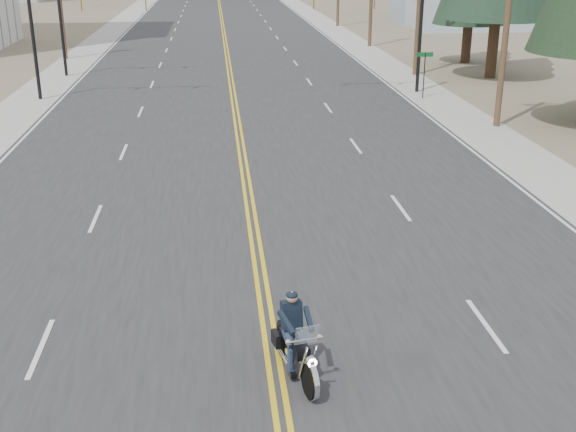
% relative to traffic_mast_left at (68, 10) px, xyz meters
% --- Properties ---
extents(road, '(20.00, 200.00, 0.01)m').
position_rel_traffic_mast_left_xyz_m(road, '(8.98, 38.00, -4.93)').
color(road, '#303033').
rests_on(road, ground).
extents(sidewalk_left, '(3.00, 200.00, 0.01)m').
position_rel_traffic_mast_left_xyz_m(sidewalk_left, '(-2.52, 38.00, -4.93)').
color(sidewalk_left, '#A5A5A0').
rests_on(sidewalk_left, ground).
extents(sidewalk_right, '(3.00, 200.00, 0.01)m').
position_rel_traffic_mast_left_xyz_m(sidewalk_right, '(20.48, 38.00, -4.93)').
color(sidewalk_right, '#A5A5A0').
rests_on(sidewalk_right, ground).
extents(traffic_mast_left, '(7.10, 0.26, 7.00)m').
position_rel_traffic_mast_left_xyz_m(traffic_mast_left, '(0.00, 0.00, 0.00)').
color(traffic_mast_left, black).
rests_on(traffic_mast_left, ground).
extents(traffic_mast_right, '(7.10, 0.26, 7.00)m').
position_rel_traffic_mast_left_xyz_m(traffic_mast_right, '(17.95, 0.00, 0.00)').
color(traffic_mast_right, black).
rests_on(traffic_mast_right, ground).
extents(traffic_mast_far, '(6.10, 0.26, 7.00)m').
position_rel_traffic_mast_left_xyz_m(traffic_mast_far, '(-0.33, 8.00, -0.06)').
color(traffic_mast_far, black).
rests_on(traffic_mast_far, ground).
extents(street_sign, '(0.90, 0.06, 2.62)m').
position_rel_traffic_mast_left_xyz_m(street_sign, '(19.78, -2.00, -3.13)').
color(street_sign, black).
rests_on(street_sign, ground).
extents(motorcyclist, '(1.43, 2.41, 1.76)m').
position_rel_traffic_mast_left_xyz_m(motorcyclist, '(9.40, -29.58, -4.06)').
color(motorcyclist, black).
rests_on(motorcyclist, ground).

